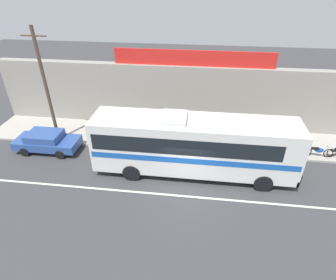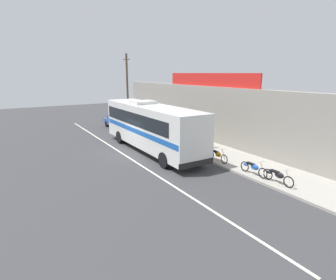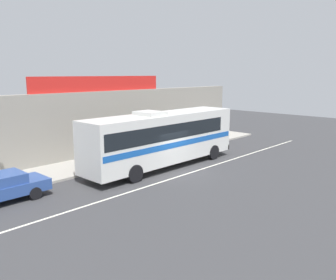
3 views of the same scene
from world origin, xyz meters
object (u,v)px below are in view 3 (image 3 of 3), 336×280
(parked_car, at_px, (1,187))
(pedestrian_near_shop, at_px, (125,144))
(intercity_bus, at_px, (162,136))
(motorcycle_green, at_px, (207,138))
(motorcycle_purple, at_px, (216,135))
(pedestrian_by_curb, at_px, (145,139))
(motorcycle_blue, at_px, (185,143))

(parked_car, bearing_deg, pedestrian_near_shop, 13.43)
(intercity_bus, bearing_deg, motorcycle_green, 16.81)
(intercity_bus, height_order, motorcycle_purple, intercity_bus)
(pedestrian_by_curb, bearing_deg, parked_car, -166.63)
(intercity_bus, height_order, motorcycle_blue, intercity_bus)
(intercity_bus, bearing_deg, motorcycle_purple, 14.78)
(motorcycle_blue, height_order, pedestrian_near_shop, pedestrian_near_shop)
(parked_car, distance_m, motorcycle_green, 18.00)
(parked_car, relative_size, motorcycle_green, 2.16)
(parked_car, bearing_deg, motorcycle_purple, 4.05)
(motorcycle_purple, relative_size, pedestrian_by_curb, 1.22)
(intercity_bus, xyz_separation_m, motorcycle_purple, (9.67, 2.55, -1.50))
(motorcycle_purple, relative_size, pedestrian_near_shop, 1.12)
(pedestrian_near_shop, xyz_separation_m, pedestrian_by_curb, (2.51, 0.58, -0.09))
(motorcycle_blue, bearing_deg, motorcycle_purple, 2.18)
(pedestrian_near_shop, height_order, pedestrian_by_curb, pedestrian_near_shop)
(motorcycle_green, bearing_deg, motorcycle_blue, -178.70)
(pedestrian_by_curb, bearing_deg, intercity_bus, -118.49)
(motorcycle_blue, bearing_deg, motorcycle_green, 1.30)
(motorcycle_blue, bearing_deg, pedestrian_near_shop, 168.74)
(intercity_bus, xyz_separation_m, motorcycle_green, (8.09, 2.44, -1.50))
(intercity_bus, xyz_separation_m, pedestrian_near_shop, (-0.32, 3.45, -0.93))
(intercity_bus, relative_size, parked_car, 2.76)
(motorcycle_purple, relative_size, motorcycle_blue, 0.99)
(motorcycle_blue, height_order, pedestrian_by_curb, pedestrian_by_curb)
(intercity_bus, distance_m, motorcycle_purple, 10.11)
(pedestrian_near_shop, bearing_deg, motorcycle_blue, -11.26)
(motorcycle_green, relative_size, motorcycle_blue, 1.01)
(intercity_bus, relative_size, motorcycle_blue, 6.03)
(motorcycle_purple, height_order, pedestrian_near_shop, pedestrian_near_shop)
(motorcycle_blue, xyz_separation_m, pedestrian_by_curb, (-2.87, 1.65, 0.48))
(parked_car, relative_size, motorcycle_blue, 2.19)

